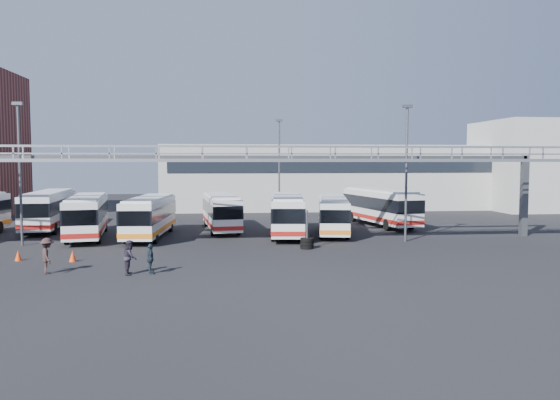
{
  "coord_description": "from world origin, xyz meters",
  "views": [
    {
      "loc": [
        -1.63,
        -32.51,
        6.05
      ],
      "look_at": [
        2.4,
        6.0,
        3.28
      ],
      "focal_mm": 35.0,
      "sensor_mm": 36.0,
      "label": 1
    }
  ],
  "objects": [
    {
      "name": "gantry",
      "position": [
        0.0,
        5.87,
        5.51
      ],
      "size": [
        51.4,
        5.15,
        7.1
      ],
      "color": "#989AA0",
      "rests_on": "ground"
    },
    {
      "name": "cone_right",
      "position": [
        -10.68,
        1.13,
        0.34
      ],
      "size": [
        0.54,
        0.54,
        0.68
      ],
      "primitive_type": "cone",
      "rotation": [
        0.0,
        0.0,
        0.34
      ],
      "color": "#F23E0D",
      "rests_on": "ground"
    },
    {
      "name": "light_pole_mid",
      "position": [
        12.0,
        7.0,
        5.73
      ],
      "size": [
        0.7,
        0.35,
        10.21
      ],
      "color": "#4C4F54",
      "rests_on": "ground"
    },
    {
      "name": "bus_7",
      "position": [
        13.01,
        17.12,
        1.89
      ],
      "size": [
        4.71,
        11.54,
        3.42
      ],
      "rotation": [
        0.0,
        0.0,
        0.19
      ],
      "color": "silver",
      "rests_on": "ground"
    },
    {
      "name": "building_right",
      "position": [
        38.0,
        32.0,
        5.5
      ],
      "size": [
        14.0,
        12.0,
        11.0
      ],
      "primitive_type": "cube",
      "color": "#B2B2AD",
      "rests_on": "ground"
    },
    {
      "name": "bus_1",
      "position": [
        -16.91,
        17.2,
        1.88
      ],
      "size": [
        3.5,
        11.37,
        3.4
      ],
      "rotation": [
        0.0,
        0.0,
        0.08
      ],
      "color": "silver",
      "rests_on": "ground"
    },
    {
      "name": "pedestrian_d",
      "position": [
        -5.53,
        -3.03,
        0.82
      ],
      "size": [
        0.59,
        1.02,
        1.63
      ],
      "primitive_type": "imported",
      "rotation": [
        0.0,
        0.0,
        1.79
      ],
      "color": "#1C2933",
      "rests_on": "ground"
    },
    {
      "name": "tire_stack",
      "position": [
        4.12,
        4.5,
        0.45
      ],
      "size": [
        0.93,
        0.93,
        2.67
      ],
      "color": "black",
      "rests_on": "ground"
    },
    {
      "name": "pedestrian_b",
      "position": [
        -6.6,
        -3.0,
        0.92
      ],
      "size": [
        0.73,
        0.92,
        1.84
      ],
      "primitive_type": "imported",
      "rotation": [
        0.0,
        0.0,
        1.61
      ],
      "color": "#282331",
      "rests_on": "ground"
    },
    {
      "name": "pedestrian_c",
      "position": [
        -11.07,
        -2.38,
        0.97
      ],
      "size": [
        1.17,
        1.44,
        1.94
      ],
      "primitive_type": "imported",
      "rotation": [
        0.0,
        0.0,
        1.99
      ],
      "color": "#322221",
      "rests_on": "ground"
    },
    {
      "name": "light_pole_back",
      "position": [
        4.0,
        22.0,
        5.73
      ],
      "size": [
        0.7,
        0.35,
        10.21
      ],
      "color": "#4C4F54",
      "rests_on": "ground"
    },
    {
      "name": "bus_3",
      "position": [
        -7.42,
        11.32,
        1.78
      ],
      "size": [
        3.2,
        10.75,
        3.22
      ],
      "rotation": [
        0.0,
        0.0,
        -0.07
      ],
      "color": "silver",
      "rests_on": "ground"
    },
    {
      "name": "bus_5",
      "position": [
        3.56,
        11.38,
        1.82
      ],
      "size": [
        3.63,
        11.02,
        3.29
      ],
      "rotation": [
        0.0,
        0.0,
        -0.11
      ],
      "color": "silver",
      "rests_on": "ground"
    },
    {
      "name": "bus_6",
      "position": [
        7.47,
        11.88,
        1.68
      ],
      "size": [
        4.01,
        10.27,
        3.04
      ],
      "rotation": [
        0.0,
        0.0,
        -0.17
      ],
      "color": "silver",
      "rests_on": "ground"
    },
    {
      "name": "bus_4",
      "position": [
        -1.81,
        15.02,
        1.74
      ],
      "size": [
        3.54,
        10.56,
        3.15
      ],
      "rotation": [
        0.0,
        0.0,
        0.11
      ],
      "color": "silver",
      "rests_on": "ground"
    },
    {
      "name": "warehouse",
      "position": [
        12.0,
        38.0,
        4.0
      ],
      "size": [
        42.0,
        14.0,
        8.0
      ],
      "primitive_type": "cube",
      "color": "#9E9E99",
      "rests_on": "ground"
    },
    {
      "name": "cone_left",
      "position": [
        -14.07,
        1.8,
        0.32
      ],
      "size": [
        0.44,
        0.44,
        0.64
      ],
      "primitive_type": "cone",
      "rotation": [
        0.0,
        0.0,
        -0.09
      ],
      "color": "#F23E0D",
      "rests_on": "ground"
    },
    {
      "name": "ground",
      "position": [
        0.0,
        0.0,
        0.0
      ],
      "size": [
        140.0,
        140.0,
        0.0
      ],
      "primitive_type": "plane",
      "color": "black",
      "rests_on": "ground"
    },
    {
      "name": "light_pole_left",
      "position": [
        -16.0,
        8.0,
        5.73
      ],
      "size": [
        0.7,
        0.35,
        10.21
      ],
      "color": "#4C4F54",
      "rests_on": "ground"
    },
    {
      "name": "bus_2",
      "position": [
        -12.34,
        11.71,
        1.84
      ],
      "size": [
        4.03,
        11.17,
        3.32
      ],
      "rotation": [
        0.0,
        0.0,
        0.14
      ],
      "color": "silver",
      "rests_on": "ground"
    }
  ]
}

